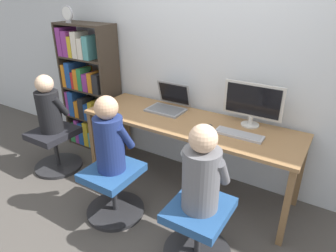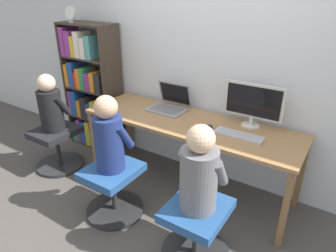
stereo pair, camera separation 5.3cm
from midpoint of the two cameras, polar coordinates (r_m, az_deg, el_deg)
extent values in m
plane|color=#4C4742|center=(3.01, -0.06, -14.48)|extent=(14.00, 14.00, 0.00)
cube|color=silver|center=(3.04, 7.46, 13.08)|extent=(10.00, 0.05, 2.60)
cube|color=olive|center=(2.87, 3.46, 0.63)|extent=(2.12, 0.67, 0.03)
cube|color=brown|center=(3.40, -14.47, -3.12)|extent=(0.05, 0.05, 0.72)
cube|color=brown|center=(2.55, 20.96, -14.54)|extent=(0.05, 0.05, 0.72)
cube|color=brown|center=(3.78, -8.19, 0.38)|extent=(0.05, 0.05, 0.72)
cube|color=brown|center=(3.04, 23.40, -8.15)|extent=(0.05, 0.05, 0.72)
cylinder|color=beige|center=(2.87, 14.83, 0.24)|extent=(0.17, 0.17, 0.01)
cylinder|color=beige|center=(2.85, 14.93, 1.06)|extent=(0.04, 0.04, 0.07)
cube|color=beige|center=(2.78, 15.36, 4.72)|extent=(0.54, 0.02, 0.31)
cube|color=black|center=(2.77, 15.29, 4.65)|extent=(0.49, 0.01, 0.27)
cube|color=gray|center=(3.10, -0.94, 3.05)|extent=(0.38, 0.26, 0.02)
cube|color=slate|center=(3.09, -0.94, 3.25)|extent=(0.33, 0.20, 0.00)
cube|color=gray|center=(3.18, 0.68, 6.24)|extent=(0.38, 0.08, 0.25)
cube|color=black|center=(3.18, 0.62, 6.18)|extent=(0.33, 0.07, 0.21)
cube|color=#B2B2B7|center=(2.64, 12.81, -1.61)|extent=(0.42, 0.13, 0.02)
cube|color=#97979C|center=(2.64, 12.84, -1.35)|extent=(0.38, 0.10, 0.00)
ellipsoid|color=black|center=(2.73, 7.15, -0.12)|extent=(0.07, 0.10, 0.04)
cylinder|color=#262628|center=(2.57, 4.88, -22.85)|extent=(0.53, 0.53, 0.04)
cylinder|color=#262628|center=(2.42, 5.06, -19.61)|extent=(0.05, 0.05, 0.37)
cube|color=#234C84|center=(2.27, 5.28, -15.65)|extent=(0.42, 0.48, 0.07)
cylinder|color=#262628|center=(2.95, -10.43, -15.48)|extent=(0.53, 0.53, 0.04)
cylinder|color=#262628|center=(2.83, -10.76, -12.35)|extent=(0.05, 0.05, 0.37)
cube|color=#234C84|center=(2.70, -11.13, -8.63)|extent=(0.42, 0.48, 0.07)
cylinder|color=slate|center=(2.11, 5.56, -10.13)|extent=(0.26, 0.26, 0.46)
sphere|color=beige|center=(1.94, 5.95, -2.40)|extent=(0.19, 0.19, 0.19)
cylinder|color=slate|center=(2.17, 3.46, -6.82)|extent=(0.07, 0.20, 0.26)
cylinder|color=slate|center=(2.08, 9.61, -8.67)|extent=(0.07, 0.20, 0.26)
cylinder|color=navy|center=(2.56, -11.64, -3.44)|extent=(0.24, 0.24, 0.49)
sphere|color=tan|center=(2.43, -12.30, 3.44)|extent=(0.19, 0.19, 0.19)
cylinder|color=navy|center=(2.65, -12.60, -0.83)|extent=(0.07, 0.20, 0.26)
cylinder|color=navy|center=(2.50, -8.74, -2.07)|extent=(0.07, 0.20, 0.26)
cube|color=#382D23|center=(4.10, -18.21, 7.55)|extent=(0.02, 0.33, 1.55)
cube|color=#382D23|center=(3.62, -11.08, 6.12)|extent=(0.02, 0.33, 1.55)
cube|color=#382D23|center=(4.14, -13.71, -3.17)|extent=(0.66, 0.31, 0.02)
cube|color=#382D23|center=(3.98, -14.26, 1.68)|extent=(0.66, 0.31, 0.02)
cube|color=#382D23|center=(3.85, -14.86, 6.89)|extent=(0.66, 0.31, 0.02)
cube|color=#382D23|center=(3.75, -15.50, 12.42)|extent=(0.66, 0.31, 0.02)
cube|color=#382D23|center=(3.70, -16.21, 18.18)|extent=(0.66, 0.31, 0.02)
cube|color=#2D8C47|center=(4.23, -17.17, -0.85)|extent=(0.09, 0.19, 0.26)
cube|color=#8C338C|center=(4.18, -16.07, -0.49)|extent=(0.06, 0.27, 0.32)
cube|color=#1E4C9E|center=(4.13, -15.37, -0.94)|extent=(0.08, 0.26, 0.30)
cube|color=gold|center=(4.05, -14.86, -1.22)|extent=(0.08, 0.20, 0.32)
cube|color=teal|center=(4.04, -13.53, -2.07)|extent=(0.08, 0.27, 0.20)
cube|color=#8C338C|center=(4.10, -17.83, 4.48)|extent=(0.04, 0.24, 0.31)
cube|color=#1E4C9E|center=(4.05, -17.17, 4.38)|extent=(0.09, 0.24, 0.32)
cube|color=orange|center=(4.02, -16.08, 3.52)|extent=(0.07, 0.27, 0.21)
cube|color=#262628|center=(3.93, -15.60, 3.49)|extent=(0.09, 0.21, 0.26)
cube|color=#1E4C9E|center=(3.88, -14.75, 2.84)|extent=(0.07, 0.20, 0.21)
cube|color=gold|center=(3.83, -13.89, 2.97)|extent=(0.07, 0.22, 0.25)
cube|color=orange|center=(4.00, -18.24, 9.39)|extent=(0.06, 0.27, 0.27)
cube|color=#1E4C9E|center=(3.94, -17.49, 9.50)|extent=(0.09, 0.28, 0.31)
cube|color=red|center=(3.88, -17.15, 8.50)|extent=(0.04, 0.20, 0.20)
cube|color=orange|center=(3.86, -16.21, 8.84)|extent=(0.07, 0.27, 0.24)
cube|color=#2D8C47|center=(3.78, -16.00, 8.68)|extent=(0.07, 0.18, 0.26)
cube|color=#8C338C|center=(3.73, -14.90, 8.19)|extent=(0.08, 0.21, 0.21)
cube|color=orange|center=(3.69, -13.84, 8.27)|extent=(0.07, 0.24, 0.23)
cube|color=#262628|center=(3.64, -12.71, 8.12)|extent=(0.09, 0.28, 0.22)
cube|color=#8C338C|center=(3.91, -19.04, 15.09)|extent=(0.08, 0.26, 0.33)
cube|color=#8C338C|center=(3.82, -18.56, 14.69)|extent=(0.09, 0.18, 0.29)
cube|color=gold|center=(3.77, -17.69, 14.24)|extent=(0.06, 0.19, 0.24)
cube|color=silver|center=(3.71, -16.80, 14.65)|extent=(0.08, 0.21, 0.29)
cube|color=silver|center=(3.68, -15.37, 14.20)|extent=(0.08, 0.28, 0.23)
cube|color=teal|center=(3.59, -14.77, 14.28)|extent=(0.08, 0.21, 0.26)
cube|color=#B2B2B7|center=(3.72, -18.83, 18.23)|extent=(0.06, 0.03, 0.02)
cylinder|color=#B2B2B7|center=(3.71, -19.04, 19.63)|extent=(0.16, 0.02, 0.16)
cylinder|color=white|center=(3.70, -19.18, 19.61)|extent=(0.14, 0.00, 0.14)
cylinder|color=#262628|center=(3.76, -20.43, -7.08)|extent=(0.53, 0.53, 0.04)
cylinder|color=#262628|center=(3.66, -20.90, -4.38)|extent=(0.05, 0.05, 0.37)
cube|color=black|center=(3.57, -21.43, -1.29)|extent=(0.42, 0.48, 0.07)
cylinder|color=black|center=(3.47, -22.09, 2.56)|extent=(0.25, 0.25, 0.45)
sphere|color=beige|center=(3.37, -22.94, 7.42)|extent=(0.19, 0.19, 0.19)
cylinder|color=black|center=(3.57, -22.59, 4.23)|extent=(0.07, 0.19, 0.25)
cylinder|color=black|center=(3.39, -20.22, 3.57)|extent=(0.07, 0.19, 0.25)
camera|label=1|loc=(0.03, -90.55, -0.26)|focal=32.00mm
camera|label=2|loc=(0.03, 89.45, 0.26)|focal=32.00mm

